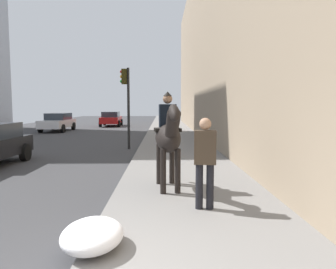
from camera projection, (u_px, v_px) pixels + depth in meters
The scene contains 6 objects.
mounted_horse_near at pixel (168, 136), 7.32m from camera, with size 2.15×0.72×2.24m.
pedestrian_greeting at pixel (205, 157), 5.92m from camera, with size 0.30×0.42×1.70m.
car_near_lane at pixel (58, 122), 25.63m from camera, with size 4.50×1.95×1.44m.
car_far_lane at pixel (111, 119), 31.90m from camera, with size 4.64×2.08×1.44m.
traffic_light_near_curb at pixel (126, 95), 14.92m from camera, with size 0.20×0.44×3.78m.
snow_pile_near at pixel (92, 235), 4.32m from camera, with size 1.08×0.83×0.37m, color white.
Camera 1 is at (-3.13, -1.09, 2.04)m, focal length 34.40 mm.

